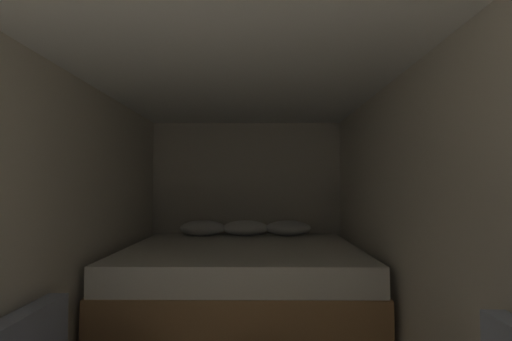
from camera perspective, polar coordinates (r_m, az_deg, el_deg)
The scene contains 5 objects.
wall_back at distance 4.61m, azimuth -1.50°, elevation -5.95°, with size 2.42×0.05×2.15m, color beige.
wall_left at distance 2.64m, azimuth -30.48°, elevation -8.25°, with size 0.05×4.64×2.15m, color beige.
wall_right at distance 2.49m, azimuth 25.07°, elevation -8.73°, with size 0.05×4.64×2.15m, color beige.
ceiling_slab at distance 2.40m, azimuth -3.53°, elevation 17.40°, with size 2.42×4.64×0.05m, color white.
bed at distance 3.72m, azimuth -2.08°, elevation -17.31°, with size 2.20×1.91×0.96m.
Camera 1 is at (0.16, -0.35, 1.36)m, focal length 25.91 mm.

